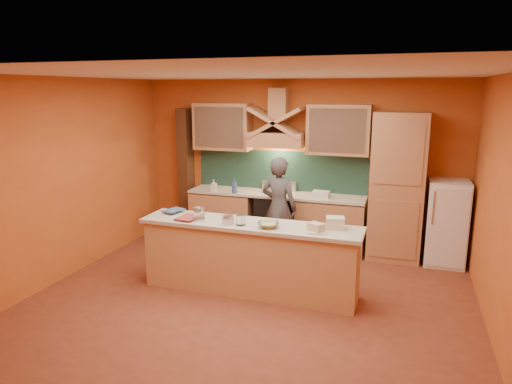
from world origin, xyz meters
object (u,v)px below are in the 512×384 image
(stove, at_px, (275,220))
(person, at_px, (279,207))
(fridge, at_px, (446,223))
(kitchen_scale, at_px, (228,221))
(mixing_bowl, at_px, (268,225))

(stove, relative_size, person, 0.56)
(fridge, distance_m, person, 2.55)
(stove, bearing_deg, kitchen_scale, -91.09)
(person, relative_size, kitchen_scale, 14.04)
(stove, distance_m, kitchen_scale, 2.12)
(stove, xyz_separation_m, fridge, (2.70, 0.00, 0.20))
(stove, height_order, fridge, fridge)
(stove, xyz_separation_m, kitchen_scale, (-0.04, -2.05, 0.54))
(person, distance_m, kitchen_scale, 1.56)
(stove, relative_size, mixing_bowl, 3.39)
(fridge, xyz_separation_m, mixing_bowl, (-2.21, -2.01, 0.33))
(kitchen_scale, bearing_deg, fridge, 38.05)
(mixing_bowl, bearing_deg, person, 100.74)
(fridge, distance_m, mixing_bowl, 3.01)
(stove, bearing_deg, person, -68.54)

